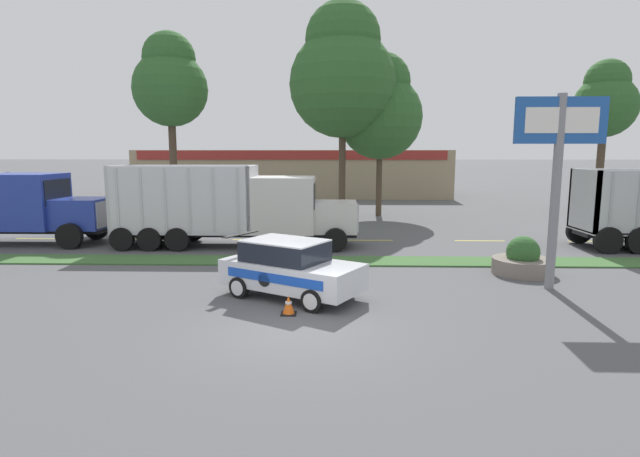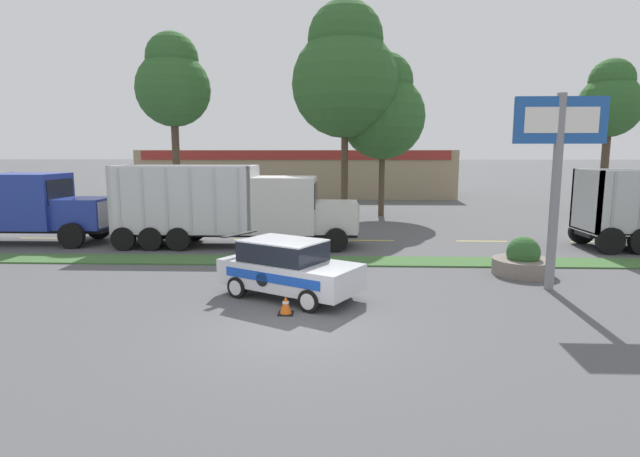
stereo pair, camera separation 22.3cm
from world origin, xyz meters
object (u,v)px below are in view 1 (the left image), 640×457
(dump_truck_mid, at_px, (257,210))
(store_sign_post, at_px, (559,152))
(stone_planter, at_px, (523,261))
(dump_truck_lead, at_px, (6,208))
(rally_car, at_px, (290,268))
(traffic_cone, at_px, (289,305))

(dump_truck_mid, xyz_separation_m, store_sign_post, (10.22, -6.89, 2.58))
(store_sign_post, height_order, stone_planter, store_sign_post)
(store_sign_post, bearing_deg, stone_planter, 94.03)
(dump_truck_lead, bearing_deg, dump_truck_mid, -1.50)
(store_sign_post, xyz_separation_m, stone_planter, (-0.13, 1.91, -3.77))
(rally_car, distance_m, stone_planter, 8.47)
(rally_car, distance_m, traffic_cone, 1.74)
(dump_truck_lead, height_order, dump_truck_mid, dump_truck_mid)
(rally_car, xyz_separation_m, store_sign_post, (8.03, 1.12, 3.37))
(dump_truck_lead, height_order, store_sign_post, store_sign_post)
(dump_truck_lead, height_order, traffic_cone, dump_truck_lead)
(traffic_cone, bearing_deg, dump_truck_lead, 144.67)
(store_sign_post, height_order, traffic_cone, store_sign_post)
(dump_truck_mid, height_order, store_sign_post, store_sign_post)
(store_sign_post, relative_size, traffic_cone, 11.80)
(dump_truck_lead, xyz_separation_m, store_sign_post, (21.96, -7.20, 2.55))
(dump_truck_mid, bearing_deg, store_sign_post, -33.97)
(dump_truck_lead, distance_m, traffic_cone, 17.25)
(dump_truck_mid, distance_m, stone_planter, 11.31)
(stone_planter, bearing_deg, rally_car, -159.00)
(dump_truck_mid, height_order, traffic_cone, dump_truck_mid)
(store_sign_post, relative_size, stone_planter, 2.89)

